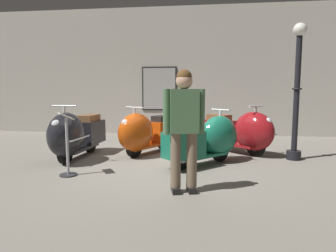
# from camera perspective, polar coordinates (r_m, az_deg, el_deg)

# --- Properties ---
(ground_plane) EXTENTS (60.00, 60.00, 0.00)m
(ground_plane) POSITION_cam_1_polar(r_m,az_deg,el_deg) (5.70, -1.26, -7.09)
(ground_plane) COLOR slate
(showroom_back_wall) EXTENTS (18.00, 0.24, 3.99)m
(showroom_back_wall) POSITION_cam_1_polar(r_m,az_deg,el_deg) (9.44, 2.18, 10.55)
(showroom_back_wall) COLOR #ADA89E
(showroom_back_wall) RESTS_ON ground
(scooter_0) EXTENTS (0.64, 1.85, 1.11)m
(scooter_0) POSITION_cam_1_polar(r_m,az_deg,el_deg) (6.12, -17.90, -1.62)
(scooter_0) COLOR black
(scooter_0) RESTS_ON ground
(scooter_1) EXTENTS (1.28, 1.74, 1.06)m
(scooter_1) POSITION_cam_1_polar(r_m,az_deg,el_deg) (6.31, -4.57, -1.31)
(scooter_1) COLOR black
(scooter_1) RESTS_ON ground
(scooter_2) EXTENTS (1.54, 1.52, 1.03)m
(scooter_2) POSITION_cam_1_polar(r_m,az_deg,el_deg) (5.56, 7.99, -2.57)
(scooter_2) COLOR black
(scooter_2) RESTS_ON ground
(scooter_3) EXTENTS (1.65, 1.55, 1.08)m
(scooter_3) POSITION_cam_1_polar(r_m,az_deg,el_deg) (6.58, 14.32, -1.07)
(scooter_3) COLOR black
(scooter_3) RESTS_ON ground
(lamppost) EXTENTS (0.28, 0.28, 2.68)m
(lamppost) POSITION_cam_1_polar(r_m,az_deg,el_deg) (6.30, 23.90, 6.36)
(lamppost) COLOR black
(lamppost) RESTS_ON ground
(visitor_0) EXTENTS (0.55, 0.32, 1.65)m
(visitor_0) POSITION_cam_1_polar(r_m,az_deg,el_deg) (3.86, 3.13, 0.68)
(visitor_0) COLOR black
(visitor_0) RESTS_ON ground
(info_stanchion) EXTENTS (0.36, 0.39, 1.03)m
(info_stanchion) POSITION_cam_1_polar(r_m,az_deg,el_deg) (4.99, -19.08, -4.42)
(info_stanchion) COLOR #333338
(info_stanchion) RESTS_ON ground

